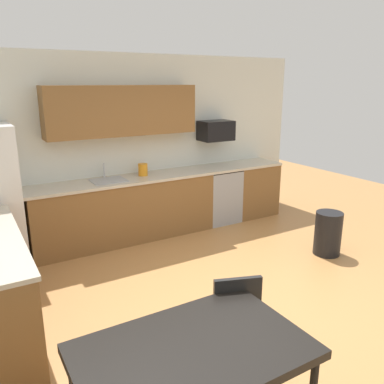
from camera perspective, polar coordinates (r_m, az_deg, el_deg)
ground_plane at (r=4.43m, az=6.87°, el=-15.67°), size 12.00×12.00×0.00m
wall_back at (r=6.16m, az=-7.90°, el=6.72°), size 5.80×0.10×2.70m
cabinet_run_back at (r=5.92m, az=-9.67°, el=-2.71°), size 2.73×0.60×0.90m
cabinet_run_back_right at (r=7.07m, az=8.55°, el=0.38°), size 0.82×0.60×0.90m
countertop_back at (r=5.93m, az=-6.42°, el=2.18°), size 4.80×0.64×0.04m
upper_cabinets_back at (r=5.79m, az=-10.03°, el=11.54°), size 2.20×0.34×0.70m
oven_range at (r=6.66m, az=3.80°, el=-0.39°), size 0.60×0.60×0.91m
microwave at (r=6.53m, az=3.47°, el=8.87°), size 0.54×0.36×0.32m
sink_basin at (r=5.72m, az=-11.97°, el=1.03°), size 0.48×0.40×0.14m
sink_faucet at (r=5.85m, az=-12.63°, el=2.93°), size 0.02×0.02×0.24m
dining_table at (r=2.59m, az=0.12°, el=-22.65°), size 1.40×0.90×0.75m
chair_near_table at (r=3.18m, az=7.13°, el=-18.73°), size 0.51×0.51×0.85m
trash_bin at (r=5.71m, az=19.10°, el=-5.68°), size 0.36×0.36×0.60m
kettle at (r=5.93m, az=-7.12°, el=3.15°), size 0.14×0.14×0.20m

